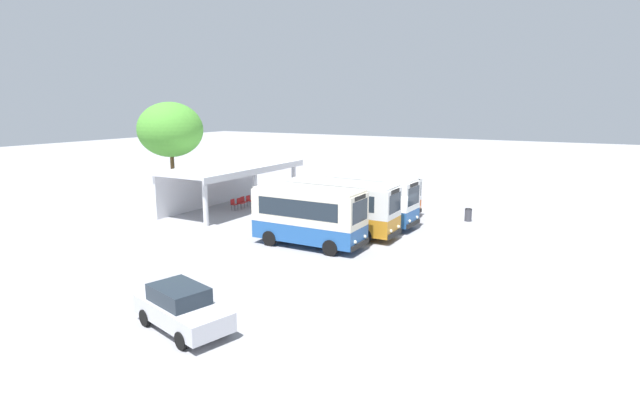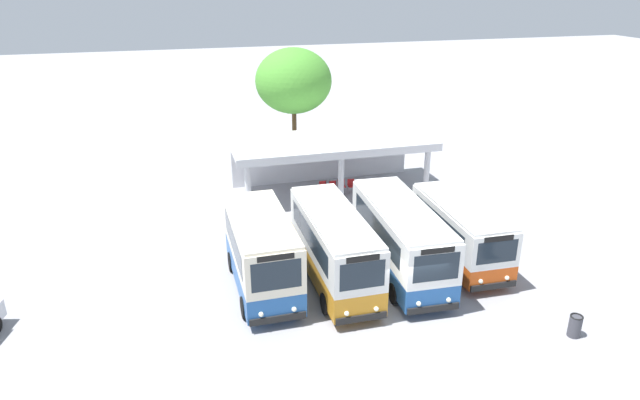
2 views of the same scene
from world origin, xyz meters
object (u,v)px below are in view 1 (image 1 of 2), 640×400
object	(u,v)px
waiting_chair_middle_seat	(243,201)
waiting_chair_fourth_seat	(249,200)
city_bus_nearest_orange	(309,214)
city_bus_middle_cream	(360,198)
parked_car_flank	(182,308)
litter_bin_apron	(468,215)
waiting_chair_end_by_column	(234,203)
city_bus_second_in_row	(339,206)
city_bus_fourth_amber	(374,193)
waiting_chair_second_from_end	(240,202)

from	to	relation	value
waiting_chair_middle_seat	waiting_chair_fourth_seat	world-z (taller)	same
city_bus_nearest_orange	city_bus_middle_cream	size ratio (longest dim) A/B	0.82
parked_car_flank	litter_bin_apron	bearing A→B (deg)	-12.98
waiting_chair_end_by_column	waiting_chair_middle_seat	distance (m)	1.21
city_bus_second_in_row	litter_bin_apron	size ratio (longest dim) A/B	8.48
city_bus_fourth_amber	waiting_chair_middle_seat	distance (m)	10.59
parked_car_flank	waiting_chair_fourth_seat	distance (m)	22.28
parked_car_flank	city_bus_middle_cream	bearing A→B (deg)	3.74
city_bus_nearest_orange	waiting_chair_end_by_column	distance (m)	11.69
waiting_chair_end_by_column	waiting_chair_middle_seat	xyz separation A→B (m)	(1.21, -0.01, 0.00)
litter_bin_apron	parked_car_flank	bearing A→B (deg)	167.02
city_bus_nearest_orange	waiting_chair_fourth_seat	bearing A→B (deg)	53.43
waiting_chair_second_from_end	parked_car_flank	bearing A→B (deg)	-147.26
waiting_chair_second_from_end	waiting_chair_middle_seat	size ratio (longest dim) A/B	1.00
parked_car_flank	waiting_chair_middle_seat	bearing A→B (deg)	32.17
waiting_chair_middle_seat	waiting_chair_fourth_seat	size ratio (longest dim) A/B	1.00
waiting_chair_end_by_column	city_bus_middle_cream	bearing A→B (deg)	-86.34
litter_bin_apron	city_bus_second_in_row	bearing A→B (deg)	140.45
city_bus_middle_cream	litter_bin_apron	xyz separation A→B (m)	(4.53, -6.35, -1.38)
city_bus_fourth_amber	litter_bin_apron	xyz separation A→B (m)	(1.37, -6.59, -1.20)
waiting_chair_fourth_seat	city_bus_middle_cream	bearing A→B (deg)	-96.34
parked_car_flank	waiting_chair_second_from_end	xyz separation A→B (m)	(17.86, 11.49, -0.30)
city_bus_nearest_orange	litter_bin_apron	distance (m)	12.78
waiting_chair_fourth_seat	city_bus_fourth_amber	bearing A→B (deg)	-78.77
waiting_chair_fourth_seat	litter_bin_apron	world-z (taller)	litter_bin_apron
parked_car_flank	litter_bin_apron	distance (m)	23.04
city_bus_middle_cream	city_bus_nearest_orange	bearing A→B (deg)	177.34
waiting_chair_second_from_end	litter_bin_apron	bearing A→B (deg)	-74.60
waiting_chair_fourth_seat	waiting_chair_end_by_column	bearing A→B (deg)	176.37
city_bus_nearest_orange	city_bus_fourth_amber	world-z (taller)	city_bus_nearest_orange
city_bus_nearest_orange	litter_bin_apron	size ratio (longest dim) A/B	7.31
city_bus_fourth_amber	waiting_chair_middle_seat	bearing A→B (deg)	104.35
city_bus_nearest_orange	city_bus_second_in_row	size ratio (longest dim) A/B	0.86
city_bus_second_in_row	waiting_chair_fourth_seat	distance (m)	11.28
waiting_chair_end_by_column	city_bus_fourth_amber	bearing A→B (deg)	-69.48
city_bus_second_in_row	parked_car_flank	bearing A→B (deg)	-175.50
waiting_chair_second_from_end	litter_bin_apron	world-z (taller)	litter_bin_apron
parked_car_flank	city_bus_second_in_row	bearing A→B (deg)	4.50
waiting_chair_end_by_column	litter_bin_apron	xyz separation A→B (m)	(5.19, -16.80, -0.07)
parked_car_flank	waiting_chair_middle_seat	xyz separation A→B (m)	(18.47, 11.62, -0.30)
city_bus_middle_cream	litter_bin_apron	size ratio (longest dim) A/B	8.90
waiting_chair_end_by_column	city_bus_second_in_row	bearing A→B (deg)	-103.35
city_bus_fourth_amber	waiting_chair_second_from_end	size ratio (longest dim) A/B	7.78
city_bus_middle_cream	waiting_chair_fourth_seat	distance (m)	10.48
city_bus_fourth_amber	waiting_chair_fourth_seat	bearing A→B (deg)	101.23
waiting_chair_fourth_seat	waiting_chair_second_from_end	bearing A→B (deg)	-178.97
waiting_chair_end_by_column	parked_car_flank	bearing A→B (deg)	-146.04
city_bus_second_in_row	waiting_chair_end_by_column	world-z (taller)	city_bus_second_in_row
city_bus_second_in_row	waiting_chair_end_by_column	size ratio (longest dim) A/B	8.88
waiting_chair_end_by_column	litter_bin_apron	bearing A→B (deg)	-72.82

